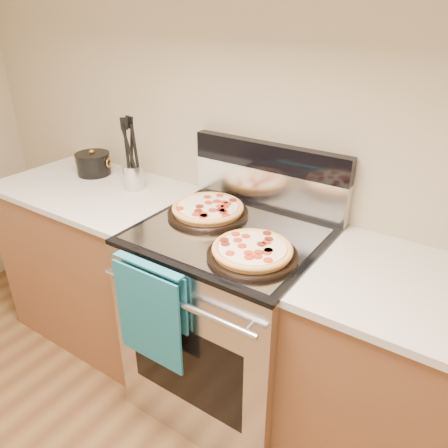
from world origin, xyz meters
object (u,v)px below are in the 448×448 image
Objects in this scene: utensil_crock at (134,177)px; saucepan at (93,165)px; range_body at (230,321)px; pepperoni_pizza_front at (252,251)px; pepperoni_pizza_back at (208,210)px.

saucepan is at bearing 174.71° from utensil_crock.
range_body is 0.87m from utensil_crock.
pepperoni_pizza_front is at bearing -17.10° from utensil_crock.
utensil_crock is (-0.68, 0.13, 0.52)m from range_body.
range_body is at bearing 144.16° from pepperoni_pizza_front.
pepperoni_pizza_front is (0.35, -0.20, -0.00)m from pepperoni_pizza_back.
range_body is 0.53m from pepperoni_pizza_back.
range_body is 0.55m from pepperoni_pizza_front.
pepperoni_pizza_back is at bearing 150.05° from pepperoni_pizza_front.
range_body is 1.16m from saucepan.
pepperoni_pizza_back is at bearing -6.41° from saucepan.
saucepan is (-0.85, 0.10, 0.02)m from pepperoni_pizza_back.
range_body is at bearing -22.73° from pepperoni_pizza_back.
range_body is 2.69× the size of pepperoni_pizza_front.
range_body is at bearing -9.23° from saucepan.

